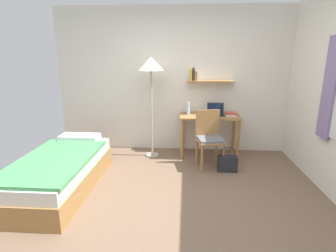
# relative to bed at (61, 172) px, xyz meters

# --- Properties ---
(ground_plane) EXTENTS (5.28, 5.28, 0.00)m
(ground_plane) POSITION_rel_bed_xyz_m (1.50, -0.31, -0.24)
(ground_plane) COLOR brown
(wall_back) EXTENTS (4.40, 0.27, 2.60)m
(wall_back) POSITION_rel_bed_xyz_m (1.50, 1.71, 1.06)
(wall_back) COLOR silver
(wall_back) RESTS_ON ground_plane
(bed) EXTENTS (0.88, 1.87, 0.54)m
(bed) POSITION_rel_bed_xyz_m (0.00, 0.00, 0.00)
(bed) COLOR #9E703D
(bed) RESTS_ON ground_plane
(desk) EXTENTS (1.04, 0.53, 0.74)m
(desk) POSITION_rel_bed_xyz_m (2.09, 1.39, 0.35)
(desk) COLOR #9E703D
(desk) RESTS_ON ground_plane
(desk_chair) EXTENTS (0.48, 0.48, 0.91)m
(desk_chair) POSITION_rel_bed_xyz_m (2.05, 0.90, 0.26)
(desk_chair) COLOR #9E703D
(desk_chair) RESTS_ON ground_plane
(standing_lamp) EXTENTS (0.43, 0.43, 1.73)m
(standing_lamp) POSITION_rel_bed_xyz_m (1.08, 1.29, 1.30)
(standing_lamp) COLOR #B2A893
(standing_lamp) RESTS_ON ground_plane
(laptop) EXTENTS (0.30, 0.22, 0.21)m
(laptop) POSITION_rel_bed_xyz_m (2.19, 1.45, 0.55)
(laptop) COLOR black
(laptop) RESTS_ON desk
(water_bottle) EXTENTS (0.06, 0.06, 0.23)m
(water_bottle) POSITION_rel_bed_xyz_m (1.71, 1.43, 0.61)
(water_bottle) COLOR silver
(water_bottle) RESTS_ON desk
(book_stack) EXTENTS (0.20, 0.25, 0.05)m
(book_stack) POSITION_rel_bed_xyz_m (2.46, 1.43, 0.52)
(book_stack) COLOR silver
(book_stack) RESTS_ON desk
(handbag) EXTENTS (0.30, 0.12, 0.41)m
(handbag) POSITION_rel_bed_xyz_m (2.33, 0.70, -0.10)
(handbag) COLOR #232328
(handbag) RESTS_ON ground_plane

